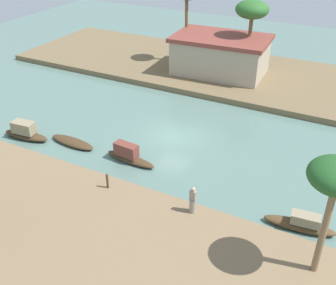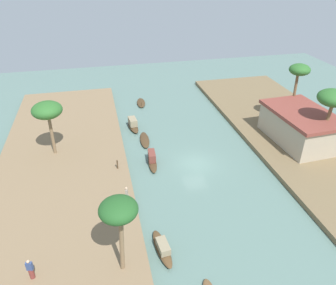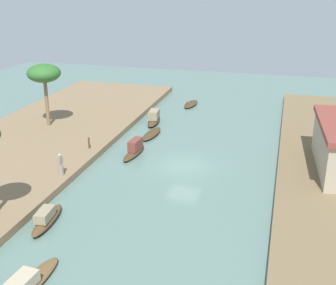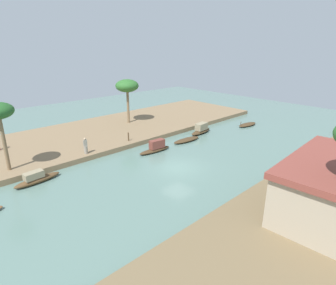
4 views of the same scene
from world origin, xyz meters
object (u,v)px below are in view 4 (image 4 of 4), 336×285
sampan_midstream (247,125)px  mooring_post (128,137)px  person_on_near_bank (86,147)px  palm_tree_left_near (127,86)px  sampan_open_hull (156,147)px  sampan_with_tall_canopy (201,129)px  sampan_with_red_awning (37,179)px  sampan_downstream_large (187,140)px

sampan_midstream → mooring_post: (16.81, -4.97, 0.82)m
mooring_post → person_on_near_bank: bearing=3.5°
mooring_post → palm_tree_left_near: 9.03m
sampan_open_hull → mooring_post: (0.88, -3.69, 0.52)m
sampan_open_hull → person_on_near_bank: bearing=-23.7°
mooring_post → palm_tree_left_near: bearing=-125.7°
sampan_with_tall_canopy → mooring_post: bearing=-22.3°
mooring_post → sampan_with_tall_canopy: bearing=163.5°
sampan_with_red_awning → sampan_open_hull: sampan_open_hull is taller
sampan_downstream_large → mooring_post: 6.84m
sampan_with_tall_canopy → sampan_downstream_large: (3.66, 0.90, -0.33)m
sampan_midstream → mooring_post: mooring_post is taller
sampan_open_hull → person_on_near_bank: (6.29, -3.37, 0.72)m
sampan_midstream → sampan_open_hull: 15.98m
sampan_midstream → sampan_with_tall_canopy: bearing=-11.1°
palm_tree_left_near → sampan_with_red_awning: bearing=29.2°
sampan_with_tall_canopy → sampan_open_hull: (8.48, 0.91, -0.04)m
sampan_open_hull → sampan_downstream_large: size_ratio=1.00×
sampan_with_red_awning → palm_tree_left_near: size_ratio=0.66×
sampan_with_red_awning → sampan_midstream: sampan_with_red_awning is taller
person_on_near_bank → sampan_midstream: bearing=-2.9°
sampan_downstream_large → person_on_near_bank: size_ratio=2.33×
mooring_post → palm_tree_left_near: size_ratio=0.16×
sampan_with_red_awning → sampan_open_hull: size_ratio=1.00×
sampan_with_red_awning → sampan_downstream_large: 16.68m
person_on_near_bank → sampan_downstream_large: bearing=-7.9°
sampan_downstream_large → person_on_near_bank: bearing=-12.8°
sampan_downstream_large → person_on_near_bank: (11.11, -3.35, 1.01)m
sampan_with_red_awning → mooring_post: mooring_post is taller
mooring_post → sampan_midstream: bearing=163.5°
person_on_near_bank → palm_tree_left_near: 12.75m
sampan_with_tall_canopy → sampan_downstream_large: 3.78m
sampan_open_hull → palm_tree_left_near: palm_tree_left_near is taller
sampan_open_hull → sampan_downstream_large: bearing=-175.4°
mooring_post → palm_tree_left_near: palm_tree_left_near is taller
sampan_open_hull → palm_tree_left_near: size_ratio=0.65×
sampan_midstream → sampan_downstream_large: 11.17m
sampan_downstream_large → palm_tree_left_near: size_ratio=0.65×
sampan_open_hull → sampan_downstream_large: (-4.82, -0.02, -0.29)m
palm_tree_left_near → sampan_with_tall_canopy: bearing=117.7°
sampan_midstream → mooring_post: bearing=-11.2°
sampan_with_red_awning → person_on_near_bank: bearing=-166.5°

